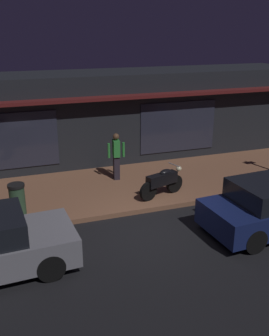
{
  "coord_description": "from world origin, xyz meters",
  "views": [
    {
      "loc": [
        -3.49,
        -8.92,
        5.27
      ],
      "look_at": [
        0.45,
        2.4,
        0.95
      ],
      "focal_mm": 41.97,
      "sensor_mm": 36.0,
      "label": 1
    }
  ],
  "objects": [
    {
      "name": "ground_plane",
      "position": [
        0.0,
        0.0,
        0.0
      ],
      "size": [
        60.0,
        60.0,
        0.0
      ],
      "primitive_type": "plane",
      "color": "black"
    },
    {
      "name": "sidewalk_slab",
      "position": [
        0.0,
        3.0,
        0.07
      ],
      "size": [
        18.0,
        4.0,
        0.15
      ],
      "primitive_type": "cube",
      "color": "brown",
      "rests_on": "ground_plane"
    },
    {
      "name": "storefront_building",
      "position": [
        0.0,
        6.39,
        1.8
      ],
      "size": [
        18.0,
        3.3,
        3.6
      ],
      "color": "black",
      "rests_on": "ground_plane"
    },
    {
      "name": "motorcycle",
      "position": [
        1.16,
        1.72,
        0.65
      ],
      "size": [
        1.66,
        0.74,
        0.97
      ],
      "color": "black",
      "rests_on": "sidewalk_slab"
    },
    {
      "name": "person_bystander",
      "position": [
        0.21,
        3.64,
        1.03
      ],
      "size": [
        0.62,
        0.4,
        1.67
      ],
      "color": "#28232D",
      "rests_on": "sidewalk_slab"
    },
    {
      "name": "trash_bin",
      "position": [
        -3.29,
        1.88,
        0.62
      ],
      "size": [
        0.48,
        0.48,
        0.93
      ],
      "color": "#2D4C33",
      "rests_on": "sidewalk_slab"
    }
  ]
}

